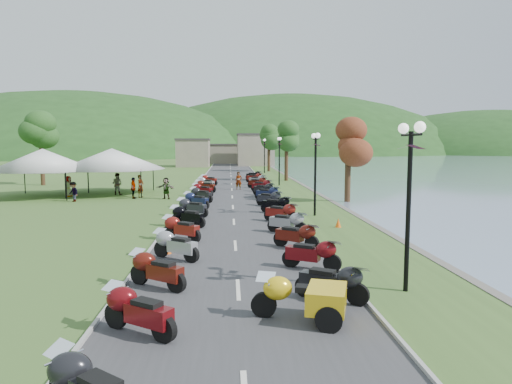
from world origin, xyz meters
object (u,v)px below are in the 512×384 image
object	(u,v)px
yellow_trike	(300,299)
streetlamp_near	(408,210)
vendor_tent_main	(112,171)
pedestrian_a	(141,197)
pedestrian_b	(117,195)
pedestrian_c	(74,202)

from	to	relation	value
yellow_trike	streetlamp_near	size ratio (longest dim) A/B	0.49
vendor_tent_main	pedestrian_a	size ratio (longest dim) A/B	3.23
pedestrian_a	yellow_trike	bearing A→B (deg)	-136.47
yellow_trike	pedestrian_a	xyz separation A→B (m)	(-9.02, 26.73, -0.57)
pedestrian_a	pedestrian_b	bearing A→B (deg)	74.39
streetlamp_near	pedestrian_c	size ratio (longest dim) A/B	3.27
streetlamp_near	pedestrian_a	distance (m)	27.79
streetlamp_near	pedestrian_a	xyz separation A→B (m)	(-12.56, 24.67, -2.50)
pedestrian_a	pedestrian_b	distance (m)	3.13
streetlamp_near	pedestrian_c	bearing A→B (deg)	127.63
yellow_trike	vendor_tent_main	size ratio (longest dim) A/B	0.41
yellow_trike	streetlamp_near	xyz separation A→B (m)	(3.54, 2.06, 1.93)
vendor_tent_main	pedestrian_a	world-z (taller)	vendor_tent_main
streetlamp_near	vendor_tent_main	xyz separation A→B (m)	(-15.48, 27.41, -0.50)
yellow_trike	pedestrian_a	distance (m)	28.22
pedestrian_c	streetlamp_near	bearing A→B (deg)	-14.27
vendor_tent_main	pedestrian_b	distance (m)	2.19
streetlamp_near	pedestrian_a	bearing A→B (deg)	116.98
pedestrian_a	pedestrian_b	size ratio (longest dim) A/B	0.98
yellow_trike	vendor_tent_main	world-z (taller)	vendor_tent_main
pedestrian_a	pedestrian_b	xyz separation A→B (m)	(-2.38, 2.03, 0.00)
yellow_trike	pedestrian_b	size ratio (longest dim) A/B	1.30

